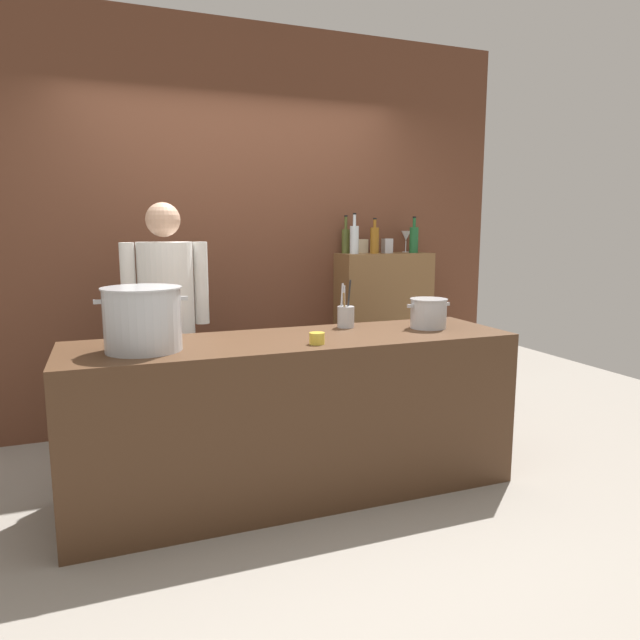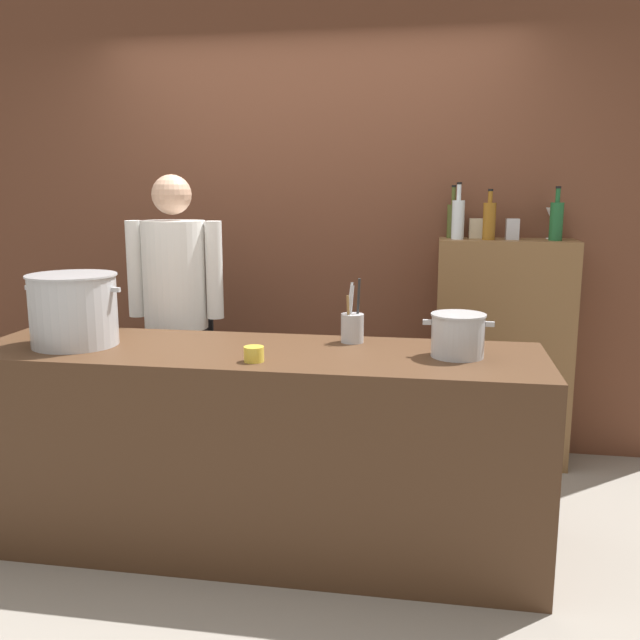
{
  "view_description": "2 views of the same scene",
  "coord_description": "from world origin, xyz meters",
  "px_view_note": "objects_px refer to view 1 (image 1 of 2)",
  "views": [
    {
      "loc": [
        -0.97,
        -2.95,
        1.5
      ],
      "look_at": [
        0.3,
        0.39,
        0.93
      ],
      "focal_mm": 31.86,
      "sensor_mm": 36.0,
      "label": 1
    },
    {
      "loc": [
        0.77,
        -2.81,
        1.58
      ],
      "look_at": [
        0.24,
        0.3,
        0.98
      ],
      "focal_mm": 38.56,
      "sensor_mm": 36.0,
      "label": 2
    }
  ],
  "objects_px": {
    "chef": "(167,315)",
    "wine_bottle_amber": "(375,240)",
    "spice_tin_silver": "(387,246)",
    "stockpot_large": "(143,319)",
    "butter_jar": "(317,338)",
    "spice_tin_cream": "(361,246)",
    "stockpot_small": "(428,313)",
    "wine_bottle_green": "(414,239)",
    "wine_bottle_clear": "(354,239)",
    "wine_bottle_olive": "(346,240)",
    "utensil_crock": "(346,316)",
    "wine_glass_tall": "(406,237)"
  },
  "relations": [
    {
      "from": "utensil_crock",
      "to": "wine_bottle_amber",
      "type": "distance_m",
      "value": 1.22
    },
    {
      "from": "wine_bottle_amber",
      "to": "wine_bottle_clear",
      "type": "bearing_deg",
      "value": 175.67
    },
    {
      "from": "wine_bottle_green",
      "to": "spice_tin_cream",
      "type": "height_order",
      "value": "wine_bottle_green"
    },
    {
      "from": "chef",
      "to": "wine_bottle_amber",
      "type": "xyz_separation_m",
      "value": [
        1.67,
        0.47,
        0.45
      ]
    },
    {
      "from": "wine_glass_tall",
      "to": "spice_tin_silver",
      "type": "relative_size",
      "value": 1.52
    },
    {
      "from": "chef",
      "to": "wine_bottle_green",
      "type": "relative_size",
      "value": 5.64
    },
    {
      "from": "wine_glass_tall",
      "to": "spice_tin_silver",
      "type": "bearing_deg",
      "value": -155.95
    },
    {
      "from": "wine_bottle_amber",
      "to": "spice_tin_silver",
      "type": "xyz_separation_m",
      "value": [
        0.13,
        0.03,
        -0.05
      ]
    },
    {
      "from": "spice_tin_silver",
      "to": "stockpot_large",
      "type": "bearing_deg",
      "value": -148.22
    },
    {
      "from": "butter_jar",
      "to": "wine_bottle_clear",
      "type": "xyz_separation_m",
      "value": [
        0.83,
        1.37,
        0.49
      ]
    },
    {
      "from": "chef",
      "to": "spice_tin_cream",
      "type": "height_order",
      "value": "chef"
    },
    {
      "from": "stockpot_small",
      "to": "spice_tin_silver",
      "type": "height_order",
      "value": "spice_tin_silver"
    },
    {
      "from": "wine_bottle_green",
      "to": "wine_bottle_clear",
      "type": "bearing_deg",
      "value": 179.21
    },
    {
      "from": "stockpot_large",
      "to": "chef",
      "type": "bearing_deg",
      "value": 75.63
    },
    {
      "from": "spice_tin_silver",
      "to": "wine_bottle_clear",
      "type": "bearing_deg",
      "value": -176.07
    },
    {
      "from": "stockpot_small",
      "to": "utensil_crock",
      "type": "relative_size",
      "value": 0.99
    },
    {
      "from": "stockpot_large",
      "to": "stockpot_small",
      "type": "xyz_separation_m",
      "value": [
        1.67,
        0.07,
        -0.07
      ]
    },
    {
      "from": "stockpot_small",
      "to": "wine_glass_tall",
      "type": "distance_m",
      "value": 1.45
    },
    {
      "from": "chef",
      "to": "butter_jar",
      "type": "bearing_deg",
      "value": 125.1
    },
    {
      "from": "stockpot_large",
      "to": "butter_jar",
      "type": "xyz_separation_m",
      "value": [
        0.86,
        -0.16,
        -0.13
      ]
    },
    {
      "from": "stockpot_small",
      "to": "spice_tin_cream",
      "type": "distance_m",
      "value": 1.32
    },
    {
      "from": "spice_tin_cream",
      "to": "stockpot_small",
      "type": "bearing_deg",
      "value": -95.76
    },
    {
      "from": "wine_bottle_olive",
      "to": "spice_tin_cream",
      "type": "distance_m",
      "value": 0.15
    },
    {
      "from": "spice_tin_silver",
      "to": "stockpot_small",
      "type": "bearing_deg",
      "value": -105.19
    },
    {
      "from": "wine_glass_tall",
      "to": "wine_bottle_olive",
      "type": "bearing_deg",
      "value": -178.49
    },
    {
      "from": "wine_glass_tall",
      "to": "stockpot_large",
      "type": "bearing_deg",
      "value": -148.96
    },
    {
      "from": "chef",
      "to": "butter_jar",
      "type": "distance_m",
      "value": 1.12
    },
    {
      "from": "chef",
      "to": "utensil_crock",
      "type": "xyz_separation_m",
      "value": [
        1.02,
        -0.47,
        0.01
      ]
    },
    {
      "from": "wine_glass_tall",
      "to": "wine_bottle_green",
      "type": "bearing_deg",
      "value": -89.49
    },
    {
      "from": "wine_bottle_amber",
      "to": "butter_jar",
      "type": "bearing_deg",
      "value": -126.32
    },
    {
      "from": "chef",
      "to": "wine_bottle_clear",
      "type": "bearing_deg",
      "value": -164.35
    },
    {
      "from": "wine_bottle_green",
      "to": "wine_bottle_amber",
      "type": "relative_size",
      "value": 1.05
    },
    {
      "from": "stockpot_large",
      "to": "wine_bottle_clear",
      "type": "bearing_deg",
      "value": 35.68
    },
    {
      "from": "stockpot_small",
      "to": "wine_bottle_olive",
      "type": "distance_m",
      "value": 1.32
    },
    {
      "from": "spice_tin_cream",
      "to": "spice_tin_silver",
      "type": "xyz_separation_m",
      "value": [
        0.19,
        -0.09,
        0.0
      ]
    },
    {
      "from": "wine_bottle_amber",
      "to": "wine_glass_tall",
      "type": "relative_size",
      "value": 1.58
    },
    {
      "from": "wine_bottle_green",
      "to": "chef",
      "type": "bearing_deg",
      "value": -166.91
    },
    {
      "from": "stockpot_small",
      "to": "wine_bottle_amber",
      "type": "xyz_separation_m",
      "value": [
        0.19,
        1.13,
        0.42
      ]
    },
    {
      "from": "wine_bottle_green",
      "to": "spice_tin_cream",
      "type": "relative_size",
      "value": 2.63
    },
    {
      "from": "stockpot_small",
      "to": "spice_tin_cream",
      "type": "relative_size",
      "value": 2.6
    },
    {
      "from": "butter_jar",
      "to": "wine_bottle_clear",
      "type": "bearing_deg",
      "value": 58.89
    },
    {
      "from": "chef",
      "to": "wine_glass_tall",
      "type": "relative_size",
      "value": 9.35
    },
    {
      "from": "chef",
      "to": "stockpot_small",
      "type": "distance_m",
      "value": 1.63
    },
    {
      "from": "butter_jar",
      "to": "spice_tin_cream",
      "type": "relative_size",
      "value": 0.74
    },
    {
      "from": "wine_bottle_olive",
      "to": "spice_tin_cream",
      "type": "xyz_separation_m",
      "value": [
        0.14,
        0.0,
        -0.05
      ]
    },
    {
      "from": "stockpot_small",
      "to": "butter_jar",
      "type": "relative_size",
      "value": 3.53
    },
    {
      "from": "wine_bottle_green",
      "to": "spice_tin_cream",
      "type": "bearing_deg",
      "value": 164.18
    },
    {
      "from": "wine_bottle_clear",
      "to": "wine_bottle_amber",
      "type": "bearing_deg",
      "value": -4.33
    },
    {
      "from": "chef",
      "to": "wine_glass_tall",
      "type": "height_order",
      "value": "chef"
    },
    {
      "from": "stockpot_large",
      "to": "spice_tin_silver",
      "type": "height_order",
      "value": "spice_tin_silver"
    }
  ]
}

